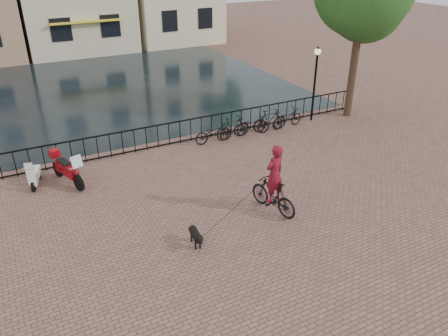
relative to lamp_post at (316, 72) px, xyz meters
name	(u,v)px	position (x,y,z in m)	size (l,w,h in m)	color
ground	(273,249)	(-7.20, -7.60, -2.38)	(100.00, 100.00, 0.00)	brown
canal_water	(113,88)	(-7.20, 9.70, -2.38)	(20.00, 20.00, 0.00)	black
railing	(169,134)	(-7.20, 0.40, -1.87)	(20.00, 0.05, 1.02)	black
lamp_post	(316,72)	(0.00, 0.00, 0.00)	(0.30, 0.30, 3.45)	black
cyclist	(274,183)	(-6.13, -5.92, -1.36)	(0.99, 2.04, 2.69)	black
dog	(196,236)	(-9.06, -6.41, -2.09)	(0.37, 0.89, 0.58)	black
motorcycle	(66,166)	(-11.60, -1.01, -1.69)	(1.05, 1.99, 1.38)	maroon
scooter	(34,170)	(-12.65, -0.59, -1.80)	(0.69, 1.29, 1.15)	white
parked_bike_0	(214,133)	(-5.40, -0.20, -1.93)	(0.60, 1.72, 0.90)	black
parked_bike_1	(233,128)	(-4.45, -0.20, -1.88)	(0.47, 1.66, 1.00)	black
parked_bike_2	(252,125)	(-3.50, -0.20, -1.93)	(0.60, 1.72, 0.90)	black
parked_bike_3	(270,120)	(-2.55, -0.20, -1.88)	(0.47, 1.66, 1.00)	black
parked_bike_4	(287,118)	(-1.60, -0.20, -1.93)	(0.60, 1.72, 0.90)	black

